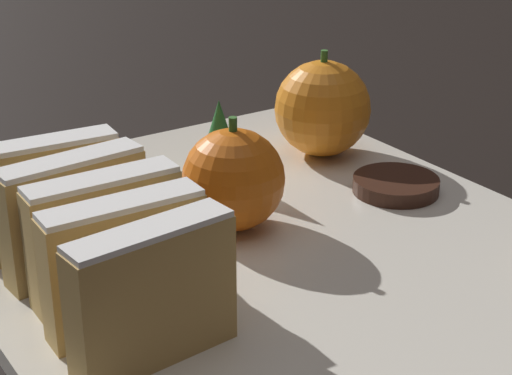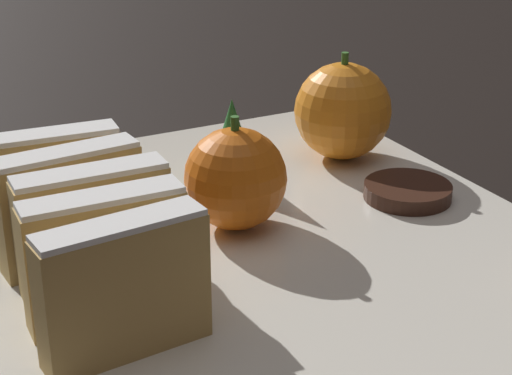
# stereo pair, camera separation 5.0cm
# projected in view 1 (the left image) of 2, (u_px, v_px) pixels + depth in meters

# --- Properties ---
(ground_plane) EXTENTS (6.00, 6.00, 0.00)m
(ground_plane) POSITION_uv_depth(u_px,v_px,m) (256.00, 251.00, 0.52)
(ground_plane) COLOR black
(serving_platter) EXTENTS (0.33, 0.38, 0.01)m
(serving_platter) POSITION_uv_depth(u_px,v_px,m) (256.00, 242.00, 0.51)
(serving_platter) COLOR silver
(serving_platter) RESTS_ON ground_plane
(stollen_slice_front) EXTENTS (0.08, 0.03, 0.07)m
(stollen_slice_front) POSITION_uv_depth(u_px,v_px,m) (153.00, 295.00, 0.38)
(stollen_slice_front) COLOR tan
(stollen_slice_front) RESTS_ON serving_platter
(stollen_slice_second) EXTENTS (0.08, 0.02, 0.07)m
(stollen_slice_second) POSITION_uv_depth(u_px,v_px,m) (125.00, 265.00, 0.41)
(stollen_slice_second) COLOR tan
(stollen_slice_second) RESTS_ON serving_platter
(stollen_slice_third) EXTENTS (0.08, 0.02, 0.07)m
(stollen_slice_third) POSITION_uv_depth(u_px,v_px,m) (106.00, 237.00, 0.43)
(stollen_slice_third) COLOR tan
(stollen_slice_third) RESTS_ON serving_platter
(stollen_slice_fourth) EXTENTS (0.08, 0.03, 0.07)m
(stollen_slice_fourth) POSITION_uv_depth(u_px,v_px,m) (75.00, 216.00, 0.46)
(stollen_slice_fourth) COLOR tan
(stollen_slice_fourth) RESTS_ON serving_platter
(stollen_slice_fifth) EXTENTS (0.08, 0.03, 0.07)m
(stollen_slice_fifth) POSITION_uv_depth(u_px,v_px,m) (51.00, 196.00, 0.48)
(stollen_slice_fifth) COLOR tan
(stollen_slice_fifth) RESTS_ON serving_platter
(orange_near) EXTENTS (0.06, 0.06, 0.07)m
(orange_near) POSITION_uv_depth(u_px,v_px,m) (234.00, 179.00, 0.51)
(orange_near) COLOR orange
(orange_near) RESTS_ON serving_platter
(orange_far) EXTENTS (0.07, 0.07, 0.08)m
(orange_far) POSITION_uv_depth(u_px,v_px,m) (323.00, 108.00, 0.62)
(orange_far) COLOR orange
(orange_far) RESTS_ON serving_platter
(chocolate_cookie) EXTENTS (0.06, 0.06, 0.01)m
(chocolate_cookie) POSITION_uv_depth(u_px,v_px,m) (399.00, 187.00, 0.56)
(chocolate_cookie) COLOR #381E14
(chocolate_cookie) RESTS_ON serving_platter
(evergreen_sprig) EXTENTS (0.04, 0.04, 0.06)m
(evergreen_sprig) POSITION_uv_depth(u_px,v_px,m) (220.00, 142.00, 0.57)
(evergreen_sprig) COLOR #23662D
(evergreen_sprig) RESTS_ON serving_platter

